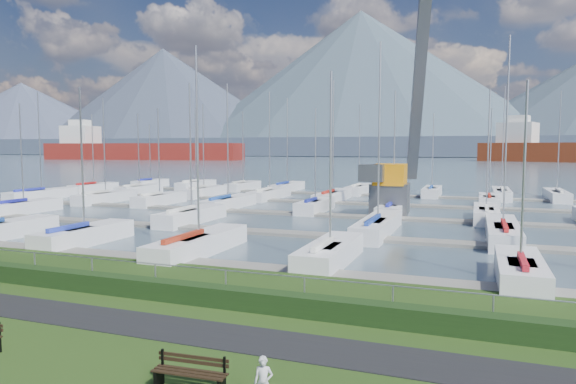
% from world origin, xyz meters
% --- Properties ---
extents(path, '(160.00, 2.00, 0.04)m').
position_xyz_m(path, '(0.00, -3.00, 0.01)').
color(path, black).
rests_on(path, grass).
extents(water, '(800.00, 540.00, 0.20)m').
position_xyz_m(water, '(0.00, 260.00, -0.40)').
color(water, '#445663').
extents(hedge, '(80.00, 0.70, 0.70)m').
position_xyz_m(hedge, '(0.00, -0.40, 0.35)').
color(hedge, black).
rests_on(hedge, grass).
extents(fence, '(80.00, 0.04, 0.04)m').
position_xyz_m(fence, '(0.00, 0.00, 1.20)').
color(fence, '#94959C').
rests_on(fence, grass).
extents(foothill, '(900.00, 80.00, 12.00)m').
position_xyz_m(foothill, '(0.00, 330.00, 6.00)').
color(foothill, '#414C5F').
rests_on(foothill, water).
extents(mountains, '(1190.00, 360.00, 115.00)m').
position_xyz_m(mountains, '(7.35, 404.62, 46.68)').
color(mountains, '#444D64').
rests_on(mountains, water).
extents(docks, '(90.00, 41.60, 0.25)m').
position_xyz_m(docks, '(0.00, 26.00, -0.22)').
color(docks, slate).
rests_on(docks, water).
extents(bench_right, '(1.82, 0.54, 0.85)m').
position_xyz_m(bench_right, '(4.31, -6.32, 0.42)').
color(bench_right, black).
rests_on(bench_right, grass).
extents(person, '(0.49, 0.39, 1.19)m').
position_xyz_m(person, '(6.11, -6.24, 0.59)').
color(person, '#B7B7BE').
rests_on(person, grass).
extents(crane, '(5.75, 13.23, 22.35)m').
position_xyz_m(crane, '(3.90, 29.54, 5.33)').
color(crane, '#55585C').
rests_on(crane, water).
extents(cargo_ship_west, '(97.43, 31.13, 21.50)m').
position_xyz_m(cargo_ship_west, '(-144.33, 191.13, 3.58)').
color(cargo_ship_west, maroon).
rests_on(cargo_ship_west, water).
extents(sailboat_fleet, '(76.05, 49.47, 13.36)m').
position_xyz_m(sailboat_fleet, '(-1.92, 30.24, 5.43)').
color(sailboat_fleet, maroon).
rests_on(sailboat_fleet, water).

